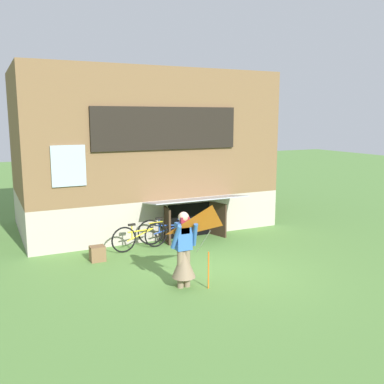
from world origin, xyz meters
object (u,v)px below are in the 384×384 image
(bicycle_blue, at_px, (168,231))
(bicycle_yellow, at_px, (140,237))
(wooden_crate, at_px, (97,254))
(person, at_px, (184,256))
(kite, at_px, (212,228))

(bicycle_blue, height_order, bicycle_yellow, bicycle_blue)
(bicycle_yellow, distance_m, wooden_crate, 1.39)
(person, relative_size, kite, 0.93)
(person, distance_m, wooden_crate, 2.90)
(bicycle_yellow, xyz_separation_m, wooden_crate, (-1.31, -0.44, -0.18))
(person, xyz_separation_m, wooden_crate, (-1.28, 2.55, -0.51))
(person, distance_m, bicycle_blue, 3.29)
(person, xyz_separation_m, bicycle_yellow, (0.03, 2.99, -0.33))
(wooden_crate, bearing_deg, bicycle_yellow, 18.43)
(bicycle_blue, distance_m, bicycle_yellow, 0.91)
(wooden_crate, bearing_deg, person, -63.43)
(bicycle_yellow, bearing_deg, bicycle_blue, 3.59)
(bicycle_blue, bearing_deg, bicycle_yellow, -150.94)
(kite, bearing_deg, wooden_crate, 117.95)
(kite, distance_m, bicycle_blue, 3.89)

